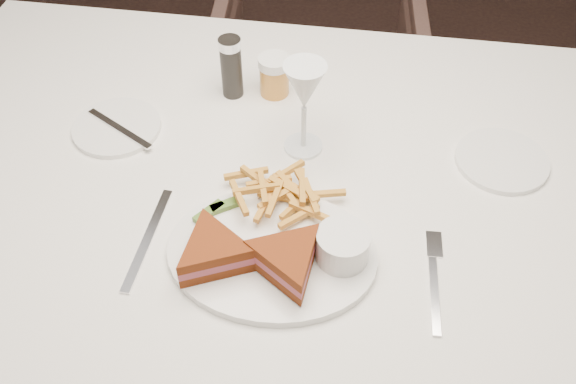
# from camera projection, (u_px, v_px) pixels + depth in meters

# --- Properties ---
(table) EXTENTS (1.48, 0.99, 0.75)m
(table) POSITION_uv_depth(u_px,v_px,m) (291.00, 312.00, 1.34)
(table) COLOR white
(table) RESTS_ON ground
(chair_far) EXTENTS (0.66, 0.62, 0.63)m
(chair_far) POSITION_uv_depth(u_px,v_px,m) (317.00, 76.00, 1.99)
(chair_far) COLOR #4A332D
(chair_far) RESTS_ON ground
(table_setting) EXTENTS (0.85, 0.62, 0.18)m
(table_setting) POSITION_uv_depth(u_px,v_px,m) (279.00, 194.00, 1.01)
(table_setting) COLOR white
(table_setting) RESTS_ON table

